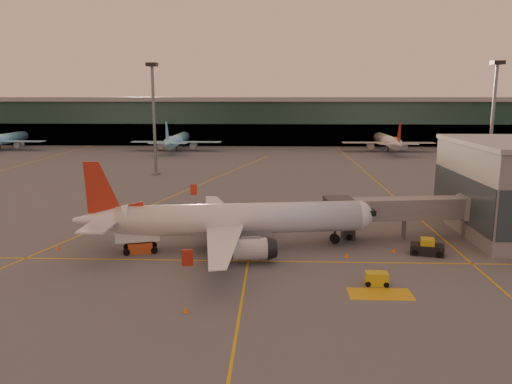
{
  "coord_description": "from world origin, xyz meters",
  "views": [
    {
      "loc": [
        7.97,
        -48.84,
        18.55
      ],
      "look_at": [
        5.29,
        20.28,
        5.0
      ],
      "focal_mm": 35.0,
      "sensor_mm": 36.0,
      "label": 1
    }
  ],
  "objects_px": {
    "catering_truck": "(138,234)",
    "gpu_cart": "(377,279)",
    "main_airplane": "(230,220)",
    "pushback_tug": "(427,248)"
  },
  "relations": [
    {
      "from": "gpu_cart",
      "to": "main_airplane",
      "type": "bearing_deg",
      "value": 147.42
    },
    {
      "from": "main_airplane",
      "to": "catering_truck",
      "type": "distance_m",
      "value": 11.09
    },
    {
      "from": "main_airplane",
      "to": "pushback_tug",
      "type": "height_order",
      "value": "main_airplane"
    },
    {
      "from": "gpu_cart",
      "to": "pushback_tug",
      "type": "relative_size",
      "value": 0.56
    },
    {
      "from": "catering_truck",
      "to": "gpu_cart",
      "type": "relative_size",
      "value": 2.39
    },
    {
      "from": "catering_truck",
      "to": "pushback_tug",
      "type": "relative_size",
      "value": 1.34
    },
    {
      "from": "gpu_cart",
      "to": "catering_truck",
      "type": "bearing_deg",
      "value": 163.64
    },
    {
      "from": "main_airplane",
      "to": "catering_truck",
      "type": "relative_size",
      "value": 6.55
    },
    {
      "from": "catering_truck",
      "to": "pushback_tug",
      "type": "height_order",
      "value": "catering_truck"
    },
    {
      "from": "catering_truck",
      "to": "gpu_cart",
      "type": "distance_m",
      "value": 28.1
    }
  ]
}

